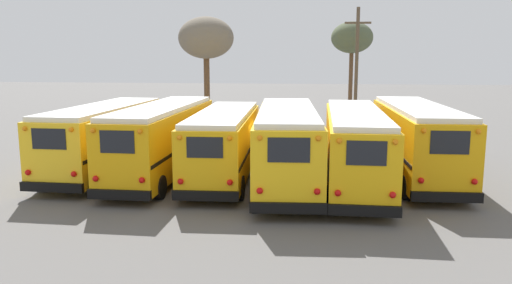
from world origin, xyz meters
name	(u,v)px	position (x,y,z in m)	size (l,w,h in m)	color
ground_plane	(257,176)	(0.00, 0.00, 0.00)	(160.00, 160.00, 0.00)	#5B5956
school_bus_0	(105,136)	(-7.21, -0.01, 1.73)	(2.83, 9.75, 3.19)	yellow
school_bus_1	(163,138)	(-4.33, -0.20, 1.76)	(2.60, 10.64, 3.26)	#E5A00C
school_bus_2	(224,142)	(-1.44, -0.31, 1.65)	(2.76, 10.01, 3.03)	#EAAA0F
school_bus_3	(287,143)	(1.44, -1.17, 1.79)	(3.17, 10.84, 3.29)	yellow
school_bus_4	(355,145)	(4.32, -0.96, 1.74)	(2.60, 10.99, 3.21)	#EAAA0F
school_bus_5	(416,138)	(7.21, 0.76, 1.78)	(2.76, 10.49, 3.30)	#E5A00C
utility_pole	(356,69)	(5.52, 13.40, 4.61)	(1.80, 0.24, 8.80)	brown
bare_tree_0	(206,39)	(-5.16, 13.57, 6.70)	(3.97, 3.97, 8.27)	brown
bare_tree_1	(352,39)	(5.35, 16.12, 6.76)	(3.10, 3.10, 8.02)	brown
fence_line	(270,132)	(0.00, 7.10, 0.99)	(22.48, 0.06, 1.42)	#939399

